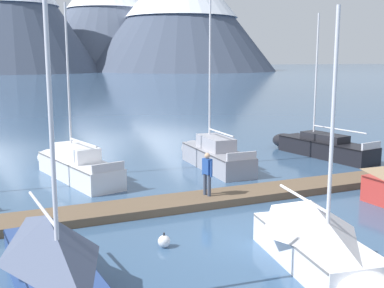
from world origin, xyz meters
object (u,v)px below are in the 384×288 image
(sailboat_second_berth, at_px, (55,266))
(sailboat_far_berth, at_px, (213,154))
(person_on_dock, at_px, (207,171))
(sailboat_mid_dock_starboard, at_px, (319,240))
(sailboat_mid_dock_port, at_px, (74,164))
(sailboat_end_of_dock, at_px, (319,146))
(mooring_buoy_channel_marker, at_px, (164,241))

(sailboat_second_berth, height_order, sailboat_far_berth, sailboat_far_berth)
(sailboat_second_berth, xyz_separation_m, sailboat_far_berth, (8.92, 12.19, -0.31))
(person_on_dock, bearing_deg, sailboat_far_berth, 65.52)
(sailboat_mid_dock_starboard, bearing_deg, person_on_dock, 94.60)
(sailboat_mid_dock_starboard, bearing_deg, sailboat_mid_dock_port, 111.22)
(sailboat_second_berth, distance_m, sailboat_end_of_dock, 20.30)
(sailboat_far_berth, distance_m, mooring_buoy_channel_marker, 11.19)
(sailboat_far_berth, height_order, mooring_buoy_channel_marker, sailboat_far_berth)
(sailboat_second_berth, xyz_separation_m, sailboat_mid_dock_starboard, (6.77, -0.35, -0.15))
(sailboat_mid_dock_port, height_order, person_on_dock, sailboat_mid_dock_port)
(sailboat_mid_dock_starboard, height_order, person_on_dock, sailboat_mid_dock_starboard)
(sailboat_end_of_dock, bearing_deg, sailboat_second_berth, -141.16)
(sailboat_mid_dock_port, xyz_separation_m, sailboat_far_berth, (7.06, -0.10, 0.02))
(sailboat_end_of_dock, bearing_deg, sailboat_far_berth, -175.52)
(sailboat_mid_dock_port, distance_m, mooring_buoy_channel_marker, 9.90)
(sailboat_mid_dock_starboard, xyz_separation_m, mooring_buoy_channel_marker, (-3.44, 2.86, -0.62))
(sailboat_mid_dock_starboard, relative_size, mooring_buoy_channel_marker, 15.03)
(sailboat_second_berth, xyz_separation_m, person_on_dock, (6.23, 6.29, 0.30))
(sailboat_second_berth, bearing_deg, sailboat_mid_dock_port, 81.39)
(sailboat_second_berth, bearing_deg, sailboat_end_of_dock, 38.84)
(sailboat_second_berth, relative_size, sailboat_far_berth, 0.79)
(sailboat_mid_dock_starboard, relative_size, sailboat_far_berth, 0.79)
(mooring_buoy_channel_marker, bearing_deg, sailboat_end_of_dock, 39.31)
(person_on_dock, bearing_deg, mooring_buoy_channel_marker, -127.55)
(sailboat_mid_dock_port, xyz_separation_m, mooring_buoy_channel_marker, (1.46, -9.78, -0.44))
(sailboat_far_berth, xyz_separation_m, mooring_buoy_channel_marker, (-5.59, -9.68, -0.46))
(sailboat_second_berth, distance_m, person_on_dock, 8.86)
(person_on_dock, height_order, mooring_buoy_channel_marker, person_on_dock)
(sailboat_mid_dock_port, relative_size, sailboat_far_berth, 0.94)
(sailboat_mid_dock_starboard, bearing_deg, sailboat_second_berth, 177.03)
(sailboat_end_of_dock, distance_m, person_on_dock, 11.56)
(sailboat_far_berth, bearing_deg, sailboat_mid_dock_port, 179.20)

